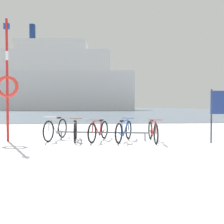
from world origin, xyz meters
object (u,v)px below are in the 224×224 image
at_px(bicycle_4, 153,131).
at_px(info_sign, 219,107).
at_px(bicycle_0, 56,129).
at_px(rescue_post, 7,83).
at_px(bicycle_1, 75,131).
at_px(bicycle_3, 124,131).
at_px(bicycle_2, 99,131).
at_px(ferry_ship, 55,82).

relative_size(bicycle_4, info_sign, 1.00).
xyz_separation_m(bicycle_0, rescue_post, (-1.56, -0.25, 1.58)).
bearing_deg(bicycle_4, bicycle_1, 169.61).
relative_size(bicycle_4, rescue_post, 0.42).
xyz_separation_m(bicycle_1, bicycle_3, (1.66, -0.28, 0.01)).
distance_m(bicycle_1, bicycle_2, 0.81).
distance_m(bicycle_3, info_sign, 3.16).
distance_m(bicycle_1, bicycle_4, 2.65).
bearing_deg(bicycle_3, bicycle_1, 170.54).
bearing_deg(bicycle_4, ferry_ship, 103.21).
height_order(bicycle_1, rescue_post, rescue_post).
bearing_deg(rescue_post, bicycle_1, 1.23).
relative_size(bicycle_0, ferry_ship, 0.04).
distance_m(info_sign, ferry_ship, 60.71).
bearing_deg(bicycle_0, bicycle_1, -16.11).
xyz_separation_m(bicycle_1, bicycle_2, (0.80, -0.13, 0.00)).
xyz_separation_m(bicycle_0, bicycle_4, (3.31, -0.68, -0.03)).
relative_size(info_sign, ferry_ship, 0.04).
relative_size(bicycle_0, info_sign, 0.98).
bearing_deg(bicycle_2, info_sign, -10.31).
height_order(bicycle_2, info_sign, info_sign).
xyz_separation_m(bicycle_3, rescue_post, (-3.92, 0.23, 1.61)).
relative_size(bicycle_1, bicycle_4, 0.97).
relative_size(bicycle_3, bicycle_4, 0.93).
height_order(bicycle_2, bicycle_3, bicycle_3).
relative_size(bicycle_4, ferry_ship, 0.04).
xyz_separation_m(rescue_post, ferry_ship, (-8.73, 57.47, 6.04)).
distance_m(bicycle_4, rescue_post, 5.15).
bearing_deg(bicycle_0, info_sign, -10.94).
height_order(bicycle_1, bicycle_3, bicycle_3).
xyz_separation_m(bicycle_0, bicycle_1, (0.70, -0.20, -0.04)).
height_order(bicycle_4, info_sign, info_sign).
distance_m(bicycle_2, info_sign, 4.01).
relative_size(bicycle_1, ferry_ship, 0.04).
relative_size(bicycle_2, bicycle_4, 0.94).
bearing_deg(bicycle_0, bicycle_4, -11.63).
relative_size(bicycle_0, bicycle_3, 1.06).
bearing_deg(bicycle_2, ferry_ship, 101.58).
height_order(bicycle_2, ferry_ship, ferry_ship).
distance_m(bicycle_2, bicycle_3, 0.87).
height_order(bicycle_4, rescue_post, rescue_post).
height_order(bicycle_3, rescue_post, rescue_post).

